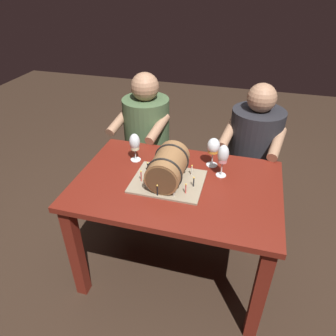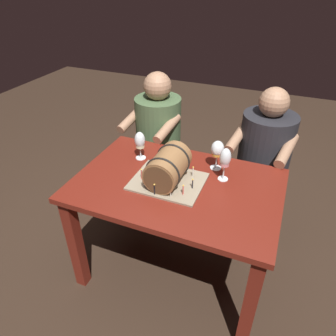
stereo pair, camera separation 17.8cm
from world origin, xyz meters
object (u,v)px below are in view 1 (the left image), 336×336
wine_glass_rose (223,155)px  wine_glass_white (135,143)px  barrel_cake (168,169)px  dining_table (176,199)px  person_seated_right (251,161)px  wine_glass_amber (213,147)px  person_seated_left (147,147)px

wine_glass_rose → wine_glass_white: (-0.56, 0.03, -0.02)m
wine_glass_rose → wine_glass_white: 0.56m
barrel_cake → wine_glass_white: 0.33m
dining_table → person_seated_right: size_ratio=1.03×
wine_glass_amber → wine_glass_white: size_ratio=1.01×
wine_glass_rose → person_seated_left: bearing=140.8°
wine_glass_white → person_seated_right: 0.95m
wine_glass_white → dining_table: bearing=-28.4°
wine_glass_rose → person_seated_right: (0.18, 0.54, -0.34)m
person_seated_right → wine_glass_white: bearing=-145.5°
wine_glass_amber → wine_glass_rose: wine_glass_rose is taller
dining_table → wine_glass_rose: 0.39m
dining_table → wine_glass_rose: (0.24, 0.14, 0.27)m
wine_glass_amber → person_seated_right: size_ratio=0.16×
dining_table → wine_glass_amber: 0.39m
dining_table → person_seated_right: (0.42, 0.68, -0.07)m
barrel_cake → wine_glass_amber: bearing=49.1°
dining_table → wine_glass_white: bearing=151.6°
dining_table → wine_glass_amber: size_ratio=6.29×
person_seated_left → person_seated_right: bearing=0.0°
person_seated_left → person_seated_right: size_ratio=1.01×
dining_table → person_seated_right: bearing=58.4°
dining_table → wine_glass_rose: size_ratio=5.73×
person_seated_left → wine_glass_rose: bearing=-39.2°
wine_glass_rose → person_seated_right: bearing=71.6°
dining_table → barrel_cake: bearing=-168.2°
person_seated_left → person_seated_right: (0.84, 0.00, 0.00)m
dining_table → wine_glass_amber: bearing=55.2°
barrel_cake → wine_glass_amber: barrel_cake is taller
wine_glass_amber → wine_glass_rose: size_ratio=0.91×
wine_glass_rose → barrel_cake: bearing=-152.2°
barrel_cake → wine_glass_white: size_ratio=2.17×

